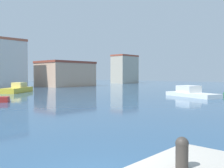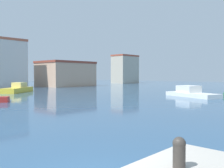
{
  "view_description": "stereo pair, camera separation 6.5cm",
  "coord_description": "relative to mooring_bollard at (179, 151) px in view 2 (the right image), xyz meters",
  "views": [
    {
      "loc": [
        -4.05,
        -4.52,
        2.77
      ],
      "look_at": [
        19.66,
        17.5,
        1.6
      ],
      "focal_mm": 40.89,
      "sensor_mm": 36.0,
      "label": 1
    },
    {
      "loc": [
        -4.01,
        -4.57,
        2.77
      ],
      "look_at": [
        19.66,
        17.5,
        1.6
      ],
      "focal_mm": 40.89,
      "sensor_mm": 36.0,
      "label": 2
    }
  ],
  "objects": [
    {
      "name": "water",
      "position": [
        14.51,
        22.17,
        -1.28
      ],
      "size": [
        160.0,
        160.0,
        0.0
      ],
      "primitive_type": "plane",
      "color": "#2D5175",
      "rests_on": "ground"
    },
    {
      "name": "motorboat_yellow_distant_east",
      "position": [
        14.78,
        36.09,
        -0.75
      ],
      "size": [
        7.03,
        6.27,
        1.56
      ],
      "color": "gold",
      "rests_on": "water"
    },
    {
      "name": "mooring_bollard",
      "position": [
        0.0,
        0.0,
        0.0
      ],
      "size": [
        0.26,
        0.26,
        0.61
      ],
      "color": "#38332D",
      "rests_on": "pier_quay"
    },
    {
      "name": "waterfront_apartments",
      "position": [
        33.17,
        48.11,
        1.74
      ],
      "size": [
        12.23,
        9.16,
        6.01
      ],
      "color": "tan",
      "rests_on": "ground"
    },
    {
      "name": "harbor_office",
      "position": [
        59.67,
        51.57,
        3.36
      ],
      "size": [
        8.4,
        5.26,
        9.25
      ],
      "color": "#B2A893",
      "rests_on": "ground"
    },
    {
      "name": "motorboat_white_behind_lamppost",
      "position": [
        25.93,
        12.28,
        -0.79
      ],
      "size": [
        4.85,
        7.68,
        1.39
      ],
      "color": "white",
      "rests_on": "water"
    }
  ]
}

